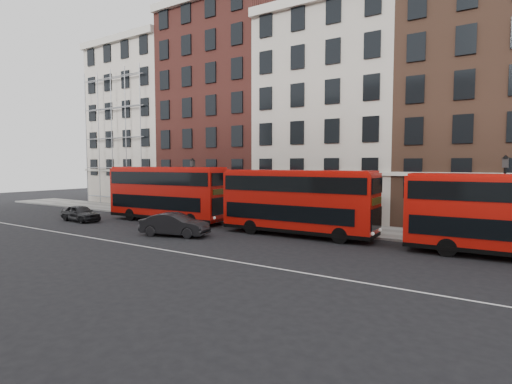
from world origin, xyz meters
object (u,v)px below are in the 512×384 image
Objects in this scene: car_rear at (81,213)px; car_front at (175,225)px; bus_c at (297,201)px; bus_b at (167,192)px.

car_front is at bearing -90.72° from car_rear.
car_front is at bearing -147.90° from bus_c.
bus_c reaches higher than car_rear.
bus_c is 2.28× the size of car_front.
bus_b is at bearing -55.10° from car_rear.
bus_b is at bearing 33.87° from car_front.
bus_c is 2.63× the size of car_rear.
car_rear is at bearing 70.90° from car_front.
bus_b reaches higher than car_front.
bus_b is 12.54m from bus_c.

